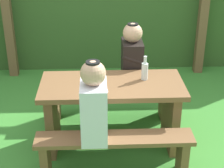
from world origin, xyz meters
TOP-DOWN VIEW (x-y plane):
  - ground_plane at (0.00, 0.00)m, footprint 12.00×12.00m
  - picnic_table at (0.00, 0.00)m, footprint 1.40×0.64m
  - bench_near at (0.00, -0.52)m, footprint 1.40×0.24m
  - bench_far at (0.00, 0.52)m, footprint 1.40×0.24m
  - person_white_shirt at (-0.17, -0.51)m, footprint 0.25×0.35m
  - person_black_coat at (0.24, 0.51)m, footprint 0.25×0.35m
  - drinking_glass at (-0.19, -0.10)m, footprint 0.08×0.08m
  - bottle_left at (0.33, 0.08)m, footprint 0.06×0.06m

SIDE VIEW (x-z plane):
  - ground_plane at x=0.00m, z-range 0.00..0.00m
  - bench_near at x=0.00m, z-range 0.09..0.52m
  - bench_far at x=0.00m, z-range 0.09..0.52m
  - picnic_table at x=0.00m, z-range 0.13..0.83m
  - drinking_glass at x=-0.19m, z-range 0.70..0.79m
  - person_white_shirt at x=-0.17m, z-range 0.40..1.12m
  - person_black_coat at x=0.24m, z-range 0.40..1.12m
  - bottle_left at x=0.33m, z-range 0.68..0.92m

